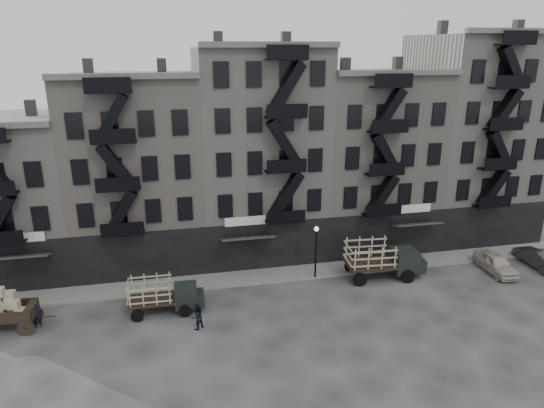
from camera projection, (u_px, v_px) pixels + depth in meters
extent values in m
plane|color=#38383A|center=(285.00, 299.00, 34.42)|extent=(140.00, 140.00, 0.00)
cube|color=slate|center=(274.00, 275.00, 37.87)|extent=(55.00, 2.50, 0.15)
cube|color=gray|center=(7.00, 195.00, 37.78)|extent=(10.00, 10.00, 12.00)
cube|color=#4C4744|center=(28.00, 109.00, 36.21)|extent=(0.70, 0.70, 1.20)
cube|color=gray|center=(137.00, 170.00, 39.32)|extent=(10.00, 10.00, 15.00)
cube|color=black|center=(141.00, 257.00, 36.46)|extent=(10.00, 0.35, 4.00)
cube|color=#595651|center=(124.00, 76.00, 32.13)|extent=(10.00, 0.50, 0.40)
cube|color=#4C4744|center=(86.00, 67.00, 36.18)|extent=(0.70, 0.70, 1.20)
cube|color=#4C4744|center=(162.00, 66.00, 37.28)|extent=(0.70, 0.70, 1.20)
cube|color=gray|center=(258.00, 152.00, 41.02)|extent=(10.00, 10.00, 17.00)
cube|color=black|center=(270.00, 246.00, 38.47)|extent=(10.00, 0.35, 4.00)
cube|color=#595651|center=(271.00, 44.00, 33.51)|extent=(10.00, 0.50, 0.40)
cube|color=#4C4744|center=(219.00, 39.00, 37.56)|extent=(0.70, 0.70, 1.20)
cube|color=#4C4744|center=(288.00, 39.00, 38.67)|extent=(0.70, 0.70, 1.20)
cube|color=gray|center=(368.00, 158.00, 43.35)|extent=(10.00, 10.00, 15.00)
cube|color=black|center=(387.00, 236.00, 40.49)|extent=(10.00, 0.35, 4.00)
cube|color=#595651|center=(402.00, 73.00, 36.16)|extent=(10.00, 0.50, 0.40)
cube|color=#4C4744|center=(340.00, 65.00, 40.21)|extent=(0.70, 0.70, 1.20)
cube|color=#4C4744|center=(401.00, 64.00, 41.31)|extent=(0.70, 0.70, 1.20)
cube|color=gray|center=(470.00, 137.00, 44.90)|extent=(10.00, 10.00, 18.00)
cube|color=black|center=(493.00, 226.00, 42.50)|extent=(10.00, 0.35, 4.00)
cube|color=#595651|center=(525.00, 31.00, 37.23)|extent=(10.00, 0.50, 0.40)
cube|color=#4C4744|center=(453.00, 27.00, 41.28)|extent=(0.70, 0.70, 1.20)
cube|color=#4C4744|center=(509.00, 28.00, 42.39)|extent=(0.70, 0.70, 1.20)
cylinder|color=black|center=(316.00, 255.00, 36.81)|extent=(0.14, 0.14, 4.00)
sphere|color=silver|center=(316.00, 229.00, 36.15)|extent=(0.36, 0.36, 0.36)
cube|color=black|center=(8.00, 316.00, 30.50)|extent=(3.42, 1.98, 0.18)
cylinder|color=black|center=(26.00, 328.00, 29.94)|extent=(1.01, 0.16, 1.01)
cylinder|color=black|center=(35.00, 313.00, 31.67)|extent=(1.01, 0.16, 1.01)
cube|color=black|center=(32.00, 309.00, 30.58)|extent=(0.56, 1.50, 0.73)
cube|color=black|center=(153.00, 300.00, 32.38)|extent=(3.21, 1.94, 0.17)
cube|color=black|center=(186.00, 295.00, 32.73)|extent=(1.53, 1.71, 1.40)
cube|color=black|center=(199.00, 298.00, 32.97)|extent=(0.78, 1.42, 0.84)
cylinder|color=black|center=(185.00, 311.00, 32.05)|extent=(0.84, 0.22, 0.84)
cylinder|color=black|center=(185.00, 297.00, 33.79)|extent=(0.84, 0.22, 0.84)
cylinder|color=black|center=(137.00, 316.00, 31.50)|extent=(0.84, 0.22, 0.84)
cylinder|color=black|center=(139.00, 302.00, 33.24)|extent=(0.84, 0.22, 0.84)
cube|color=black|center=(372.00, 264.00, 37.14)|extent=(4.04, 2.58, 0.21)
cube|color=black|center=(404.00, 260.00, 37.44)|extent=(1.98, 2.19, 1.71)
cube|color=black|center=(417.00, 264.00, 37.68)|extent=(1.04, 1.78, 1.03)
cylinder|color=black|center=(408.00, 277.00, 36.61)|extent=(1.04, 0.33, 1.03)
cylinder|color=black|center=(397.00, 264.00, 38.75)|extent=(1.04, 0.33, 1.03)
cylinder|color=black|center=(360.00, 280.00, 36.12)|extent=(1.04, 0.33, 1.03)
cylinder|color=black|center=(351.00, 266.00, 38.27)|extent=(1.04, 0.33, 1.03)
imported|color=#B1AA9F|center=(496.00, 263.00, 38.31)|extent=(1.92, 4.44, 1.49)
imported|color=#272629|center=(538.00, 258.00, 39.29)|extent=(1.59, 4.49, 1.48)
imported|color=black|center=(37.00, 316.00, 30.75)|extent=(0.67, 0.55, 1.58)
imported|color=black|center=(197.00, 316.00, 30.54)|extent=(1.09, 1.05, 1.78)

